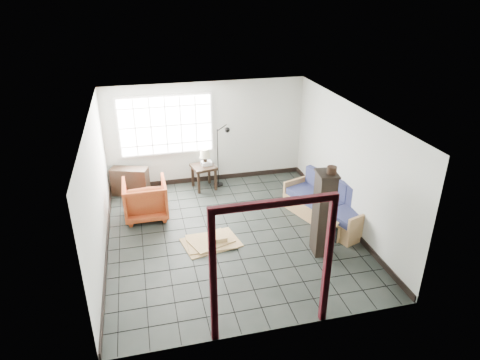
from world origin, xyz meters
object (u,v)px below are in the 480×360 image
object	(u,v)px
side_table	(204,170)
tall_shelf	(323,213)
armchair	(145,197)
futon_sofa	(329,206)

from	to	relation	value
side_table	tall_shelf	bearing A→B (deg)	-62.40
side_table	armchair	bearing A→B (deg)	-143.26
futon_sofa	armchair	bearing A→B (deg)	144.77
tall_shelf	armchair	bearing A→B (deg)	151.78
futon_sofa	armchair	world-z (taller)	armchair
futon_sofa	armchair	xyz separation A→B (m)	(-3.87, 1.09, 0.14)
armchair	tall_shelf	bearing A→B (deg)	145.18
futon_sofa	tall_shelf	size ratio (longest dim) A/B	1.31
side_table	tall_shelf	distance (m)	3.75
side_table	futon_sofa	bearing A→B (deg)	-42.67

